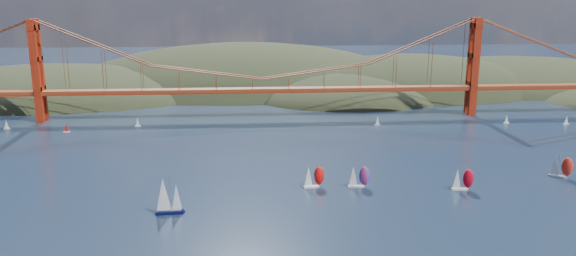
{
  "coord_description": "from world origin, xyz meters",
  "views": [
    {
      "loc": [
        -7.73,
        -128.28,
        69.38
      ],
      "look_at": [
        8.2,
        90.0,
        15.75
      ],
      "focal_mm": 35.0,
      "sensor_mm": 36.0,
      "label": 1
    }
  ],
  "objects_px": {
    "sloop_navy": "(167,196)",
    "racer_1": "(462,179)",
    "racer_rwb": "(358,176)",
    "racer_2": "(561,166)",
    "racer_0": "(314,176)"
  },
  "relations": [
    {
      "from": "racer_rwb",
      "to": "sloop_navy",
      "type": "bearing_deg",
      "value": -158.58
    },
    {
      "from": "sloop_navy",
      "to": "racer_rwb",
      "type": "relative_size",
      "value": 1.5
    },
    {
      "from": "sloop_navy",
      "to": "racer_rwb",
      "type": "bearing_deg",
      "value": 14.0
    },
    {
      "from": "sloop_navy",
      "to": "racer_1",
      "type": "distance_m",
      "value": 103.01
    },
    {
      "from": "racer_1",
      "to": "racer_rwb",
      "type": "relative_size",
      "value": 0.99
    },
    {
      "from": "racer_0",
      "to": "racer_rwb",
      "type": "distance_m",
      "value": 16.25
    },
    {
      "from": "sloop_navy",
      "to": "racer_rwb",
      "type": "xyz_separation_m",
      "value": [
        65.55,
        20.2,
        -1.67
      ]
    },
    {
      "from": "racer_1",
      "to": "racer_0",
      "type": "bearing_deg",
      "value": 177.05
    },
    {
      "from": "racer_1",
      "to": "racer_rwb",
      "type": "distance_m",
      "value": 36.84
    },
    {
      "from": "racer_0",
      "to": "racer_2",
      "type": "relative_size",
      "value": 0.95
    },
    {
      "from": "racer_0",
      "to": "racer_2",
      "type": "distance_m",
      "value": 95.38
    },
    {
      "from": "racer_2",
      "to": "sloop_navy",
      "type": "bearing_deg",
      "value": -134.94
    },
    {
      "from": "sloop_navy",
      "to": "racer_1",
      "type": "xyz_separation_m",
      "value": [
        101.96,
        14.61,
        -1.7
      ]
    },
    {
      "from": "racer_rwb",
      "to": "racer_1",
      "type": "bearing_deg",
      "value": -4.46
    },
    {
      "from": "racer_1",
      "to": "sloop_navy",
      "type": "bearing_deg",
      "value": -167.7
    }
  ]
}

